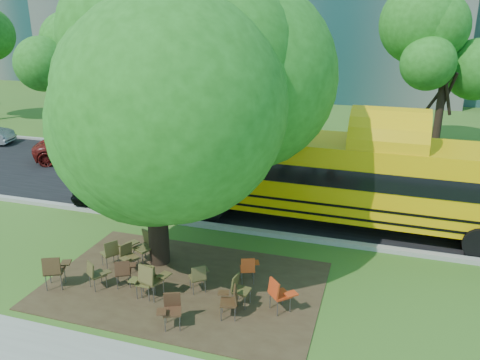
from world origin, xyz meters
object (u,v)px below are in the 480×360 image
(chair_1, at_px, (96,272))
(chair_12, at_px, (239,288))
(school_bus, at_px, (380,180))
(chair_13, at_px, (248,267))
(main_tree, at_px, (149,81))
(chair_11, at_px, (199,275))
(chair_6, at_px, (231,299))
(chair_3, at_px, (145,278))
(bg_car_red, at_px, (87,147))
(chair_4, at_px, (151,278))
(chair_7, at_px, (279,292))
(chair_8, at_px, (111,251))
(chair_10, at_px, (128,255))
(chair_0, at_px, (55,268))
(black_car, at_px, (132,186))
(chair_2, at_px, (124,270))
(chair_5, at_px, (171,307))
(chair_9, at_px, (144,244))

(chair_1, relative_size, chair_12, 0.99)
(school_bus, distance_m, chair_13, 5.54)
(main_tree, height_order, chair_11, main_tree)
(main_tree, bearing_deg, chair_6, -34.23)
(chair_3, distance_m, chair_6, 2.28)
(chair_6, relative_size, bg_car_red, 0.17)
(chair_4, distance_m, chair_6, 2.08)
(chair_7, bearing_deg, school_bus, 116.54)
(chair_8, relative_size, chair_10, 1.06)
(chair_0, relative_size, black_car, 0.23)
(chair_3, height_order, chair_4, chair_4)
(chair_2, xyz_separation_m, chair_7, (4.00, 0.11, 0.05))
(chair_8, bearing_deg, school_bus, -19.94)
(school_bus, relative_size, chair_10, 15.08)
(chair_6, xyz_separation_m, chair_12, (0.05, 0.50, -0.00))
(chair_1, relative_size, chair_2, 0.99)
(chair_11, bearing_deg, chair_1, 157.18)
(chair_2, xyz_separation_m, chair_13, (2.96, 1.13, -0.02))
(chair_3, bearing_deg, chair_13, -150.22)
(main_tree, distance_m, chair_1, 4.97)
(chair_5, bearing_deg, chair_3, -62.13)
(chair_5, xyz_separation_m, chair_11, (0.05, 1.47, -0.02))
(chair_2, relative_size, chair_6, 0.99)
(chair_5, height_order, chair_10, chair_5)
(main_tree, relative_size, chair_0, 9.18)
(chair_8, relative_size, chair_11, 1.06)
(chair_2, bearing_deg, chair_11, -17.25)
(school_bus, distance_m, chair_6, 6.84)
(chair_4, distance_m, bg_car_red, 13.03)
(chair_11, bearing_deg, chair_8, 133.59)
(chair_5, height_order, chair_8, chair_8)
(main_tree, distance_m, bg_car_red, 12.15)
(chair_2, bearing_deg, main_tree, 51.75)
(school_bus, relative_size, chair_3, 14.50)
(chair_7, relative_size, chair_8, 1.05)
(school_bus, height_order, chair_1, school_bus)
(chair_6, relative_size, chair_10, 1.02)
(chair_8, height_order, bg_car_red, bg_car_red)
(chair_13, xyz_separation_m, black_car, (-5.67, 4.01, 0.23))
(chair_0, height_order, chair_4, chair_4)
(chair_1, distance_m, chair_11, 2.60)
(chair_7, height_order, chair_9, chair_9)
(chair_10, bearing_deg, school_bus, 154.49)
(chair_6, bearing_deg, chair_7, -77.09)
(main_tree, xyz_separation_m, chair_12, (2.77, -1.35, -4.56))
(chair_6, relative_size, chair_7, 0.92)
(chair_5, height_order, chair_12, chair_5)
(chair_3, relative_size, chair_10, 1.04)
(chair_5, height_order, black_car, black_car)
(chair_0, bearing_deg, chair_12, -15.89)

